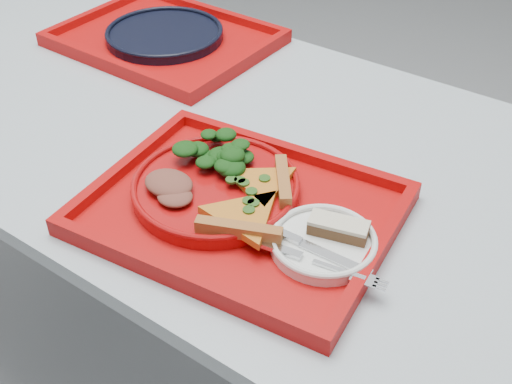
# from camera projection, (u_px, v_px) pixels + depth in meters

# --- Properties ---
(ground) EXTENTS (10.00, 10.00, 0.00)m
(ground) POSITION_uv_depth(u_px,v_px,m) (186.00, 350.00, 1.70)
(ground) COLOR gray
(ground) RESTS_ON ground
(table) EXTENTS (1.60, 0.80, 0.75)m
(table) POSITION_uv_depth(u_px,v_px,m) (163.00, 138.00, 1.28)
(table) COLOR #A5AFB9
(table) RESTS_ON ground
(tray_main) EXTENTS (0.49, 0.40, 0.01)m
(tray_main) POSITION_uv_depth(u_px,v_px,m) (241.00, 213.00, 0.98)
(tray_main) COLOR #AB0909
(tray_main) RESTS_ON table
(tray_far) EXTENTS (0.45, 0.35, 0.01)m
(tray_far) POSITION_uv_depth(u_px,v_px,m) (165.00, 41.00, 1.44)
(tray_far) COLOR #AB0909
(tray_far) RESTS_ON table
(dinner_plate) EXTENTS (0.26, 0.26, 0.02)m
(dinner_plate) POSITION_uv_depth(u_px,v_px,m) (216.00, 189.00, 1.00)
(dinner_plate) COLOR #A30A0B
(dinner_plate) RESTS_ON tray_main
(side_plate) EXTENTS (0.15, 0.15, 0.01)m
(side_plate) POSITION_uv_depth(u_px,v_px,m) (323.00, 245.00, 0.90)
(side_plate) COLOR white
(side_plate) RESTS_ON tray_main
(navy_plate) EXTENTS (0.26, 0.26, 0.02)m
(navy_plate) POSITION_uv_depth(u_px,v_px,m) (165.00, 35.00, 1.43)
(navy_plate) COLOR black
(navy_plate) RESTS_ON tray_far
(pizza_slice_a) EXTENTS (0.17, 0.18, 0.02)m
(pizza_slice_a) POSITION_uv_depth(u_px,v_px,m) (244.00, 214.00, 0.92)
(pizza_slice_a) COLOR orange
(pizza_slice_a) RESTS_ON dinner_plate
(pizza_slice_b) EXTENTS (0.17, 0.16, 0.02)m
(pizza_slice_b) POSITION_uv_depth(u_px,v_px,m) (262.00, 181.00, 0.98)
(pizza_slice_b) COLOR orange
(pizza_slice_b) RESTS_ON dinner_plate
(salad_heap) EXTENTS (0.10, 0.09, 0.05)m
(salad_heap) POSITION_uv_depth(u_px,v_px,m) (215.00, 147.00, 1.03)
(salad_heap) COLOR black
(salad_heap) RESTS_ON dinner_plate
(meat_portion) EXTENTS (0.08, 0.06, 0.02)m
(meat_portion) POSITION_uv_depth(u_px,v_px,m) (169.00, 183.00, 0.97)
(meat_portion) COLOR brown
(meat_portion) RESTS_ON dinner_plate
(dessert_bar) EXTENTS (0.09, 0.05, 0.02)m
(dessert_bar) POSITION_uv_depth(u_px,v_px,m) (338.00, 228.00, 0.90)
(dessert_bar) COLOR #472817
(dessert_bar) RESTS_ON side_plate
(knife) EXTENTS (0.19, 0.02, 0.01)m
(knife) POSITION_uv_depth(u_px,v_px,m) (310.00, 246.00, 0.88)
(knife) COLOR silver
(knife) RESTS_ON side_plate
(fork) EXTENTS (0.19, 0.05, 0.01)m
(fork) POSITION_uv_depth(u_px,v_px,m) (312.00, 260.00, 0.86)
(fork) COLOR silver
(fork) RESTS_ON side_plate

